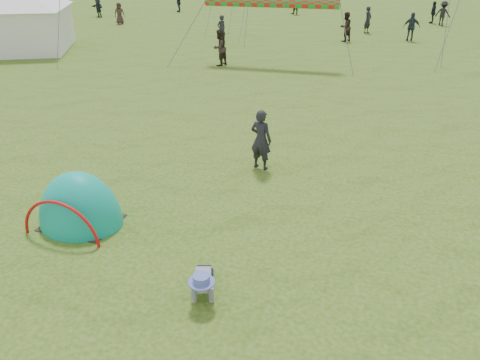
% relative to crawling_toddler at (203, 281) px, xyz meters
% --- Properties ---
extents(ground, '(140.00, 140.00, 0.00)m').
position_rel_crawling_toddler_xyz_m(ground, '(-0.58, 0.68, -0.31)').
color(ground, '#25550A').
extents(crawling_toddler, '(0.75, 0.92, 0.61)m').
position_rel_crawling_toddler_xyz_m(crawling_toddler, '(0.00, 0.00, 0.00)').
color(crawling_toddler, black).
rests_on(crawling_toddler, ground).
extents(popup_tent, '(1.93, 1.63, 2.37)m').
position_rel_crawling_toddler_xyz_m(popup_tent, '(-3.28, 1.58, -0.31)').
color(popup_tent, teal).
rests_on(popup_tent, ground).
extents(standing_adult, '(0.68, 0.54, 1.63)m').
position_rel_crawling_toddler_xyz_m(standing_adult, '(-0.16, 5.31, 0.51)').
color(standing_adult, black).
rests_on(standing_adult, ground).
extents(event_marquee, '(7.84, 7.84, 4.08)m').
position_rel_crawling_toddler_xyz_m(event_marquee, '(-17.35, 17.91, 1.74)').
color(event_marquee, white).
rests_on(event_marquee, ground).
extents(crowd_person_1, '(1.09, 1.00, 1.80)m').
position_rel_crawling_toddler_xyz_m(crowd_person_1, '(-4.15, 38.31, 0.59)').
color(crowd_person_1, black).
rests_on(crowd_person_1, ground).
extents(crowd_person_2, '(0.91, 0.97, 1.61)m').
position_rel_crawling_toddler_xyz_m(crowd_person_2, '(-15.07, 37.71, 0.50)').
color(crowd_person_2, '#1B2831').
rests_on(crowd_person_2, ground).
extents(crowd_person_3, '(1.32, 1.08, 1.77)m').
position_rel_crawling_toddler_xyz_m(crowd_person_3, '(7.78, 34.57, 0.58)').
color(crowd_person_3, black).
rests_on(crowd_person_3, ground).
extents(crowd_person_5, '(1.52, 1.07, 1.58)m').
position_rel_crawling_toddler_xyz_m(crowd_person_5, '(-20.36, 32.33, 0.48)').
color(crowd_person_5, '#1E2632').
rests_on(crowd_person_5, ground).
extents(crowd_person_6, '(0.69, 0.77, 1.76)m').
position_rel_crawling_toddler_xyz_m(crowd_person_6, '(2.26, 29.30, 0.58)').
color(crowd_person_6, black).
rests_on(crowd_person_6, ground).
extents(crowd_person_7, '(0.92, 1.03, 1.76)m').
position_rel_crawling_toddler_xyz_m(crowd_person_7, '(-4.79, 16.91, 0.57)').
color(crowd_person_7, '#2F2520').
rests_on(crowd_person_7, ground).
extents(crowd_person_8, '(1.02, 0.44, 1.74)m').
position_rel_crawling_toddler_xyz_m(crowd_person_8, '(4.99, 26.74, 0.56)').
color(crowd_person_8, '#24303B').
rests_on(crowd_person_8, ground).
extents(crowd_person_10, '(0.93, 0.87, 1.60)m').
position_rel_crawling_toddler_xyz_m(crowd_person_10, '(-16.60, 28.97, 0.49)').
color(crowd_person_10, '#3A2724').
rests_on(crowd_person_10, ground).
extents(crowd_person_12, '(0.68, 0.73, 1.67)m').
position_rel_crawling_toddler_xyz_m(crowd_person_12, '(-6.51, 23.02, 0.53)').
color(crowd_person_12, '#20222A').
rests_on(crowd_person_12, ground).
extents(crowd_person_13, '(1.08, 1.10, 1.78)m').
position_rel_crawling_toddler_xyz_m(crowd_person_13, '(0.92, 25.54, 0.58)').
color(crowd_person_13, black).
rests_on(crowd_person_13, ground).
extents(crowd_person_14, '(0.45, 0.98, 1.64)m').
position_rel_crawling_toddler_xyz_m(crowd_person_14, '(7.19, 35.57, 0.52)').
color(crowd_person_14, black).
rests_on(crowd_person_14, ground).
extents(rainbow_tube_kite, '(6.58, 0.64, 0.64)m').
position_rel_crawling_toddler_xyz_m(rainbow_tube_kite, '(-2.42, 17.85, 2.75)').
color(rainbow_tube_kite, red).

